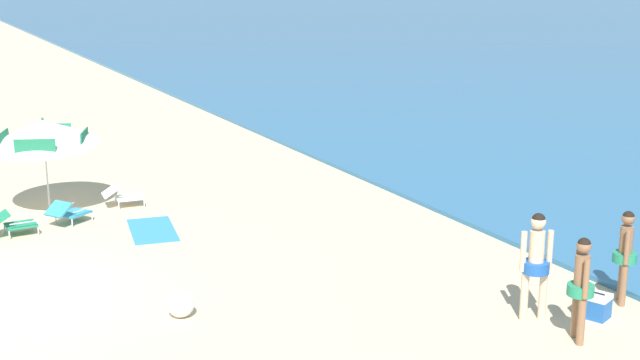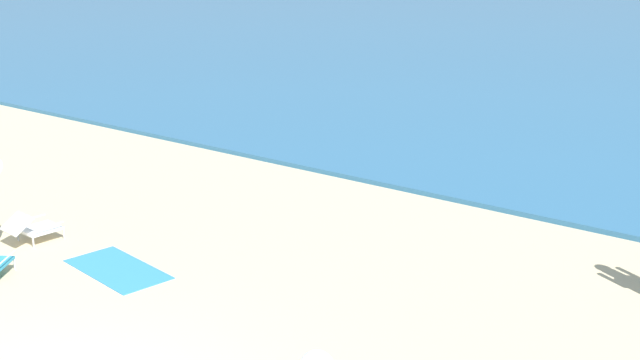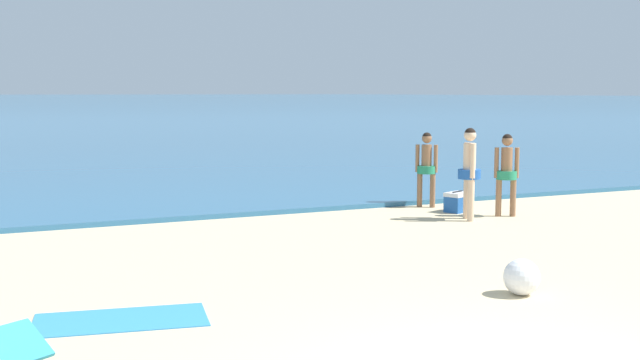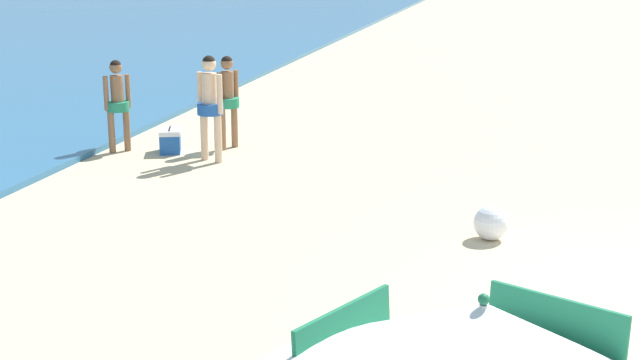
{
  "view_description": "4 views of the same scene",
  "coord_description": "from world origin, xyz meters",
  "px_view_note": "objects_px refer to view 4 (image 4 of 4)",
  "views": [
    {
      "loc": [
        14.18,
        -1.45,
        5.51
      ],
      "look_at": [
        -0.62,
        6.33,
        1.18
      ],
      "focal_mm": 48.21,
      "sensor_mm": 36.0,
      "label": 1
    },
    {
      "loc": [
        7.49,
        -4.87,
        5.38
      ],
      "look_at": [
        -0.37,
        5.71,
        1.28
      ],
      "focal_mm": 49.51,
      "sensor_mm": 36.0,
      "label": 2
    },
    {
      "loc": [
        -3.98,
        -4.82,
        2.41
      ],
      "look_at": [
        0.52,
        5.06,
        1.18
      ],
      "focal_mm": 43.92,
      "sensor_mm": 36.0,
      "label": 3
    },
    {
      "loc": [
        -9.49,
        1.31,
        3.94
      ],
      "look_at": [
        -0.1,
        4.08,
        1.2
      ],
      "focal_mm": 53.88,
      "sensor_mm": 36.0,
      "label": 4
    }
  ],
  "objects_px": {
    "person_standing_beside": "(228,95)",
    "beach_ball": "(491,223)",
    "person_standing_near_shore": "(210,101)",
    "cooler_box": "(170,141)",
    "beach_umbrella_striped_main": "(481,355)",
    "person_wading_in": "(117,99)"
  },
  "relations": [
    {
      "from": "person_standing_near_shore",
      "to": "person_standing_beside",
      "type": "bearing_deg",
      "value": 3.66
    },
    {
      "from": "beach_umbrella_striped_main",
      "to": "person_wading_in",
      "type": "xyz_separation_m",
      "value": [
        9.85,
        7.3,
        -0.88
      ]
    },
    {
      "from": "beach_umbrella_striped_main",
      "to": "person_wading_in",
      "type": "bearing_deg",
      "value": 36.56
    },
    {
      "from": "beach_umbrella_striped_main",
      "to": "cooler_box",
      "type": "relative_size",
      "value": 5.56
    },
    {
      "from": "person_standing_near_shore",
      "to": "cooler_box",
      "type": "distance_m",
      "value": 1.27
    },
    {
      "from": "beach_umbrella_striped_main",
      "to": "beach_ball",
      "type": "distance_m",
      "value": 7.23
    },
    {
      "from": "cooler_box",
      "to": "person_wading_in",
      "type": "bearing_deg",
      "value": 104.32
    },
    {
      "from": "beach_ball",
      "to": "beach_umbrella_striped_main",
      "type": "bearing_deg",
      "value": -174.34
    },
    {
      "from": "person_standing_beside",
      "to": "cooler_box",
      "type": "height_order",
      "value": "person_standing_beside"
    },
    {
      "from": "person_wading_in",
      "to": "person_standing_beside",
      "type": "bearing_deg",
      "value": -66.05
    },
    {
      "from": "person_standing_near_shore",
      "to": "cooler_box",
      "type": "bearing_deg",
      "value": 67.87
    },
    {
      "from": "person_standing_near_shore",
      "to": "person_wading_in",
      "type": "xyz_separation_m",
      "value": [
        0.16,
        1.75,
        -0.1
      ]
    },
    {
      "from": "beach_umbrella_striped_main",
      "to": "person_standing_near_shore",
      "type": "distance_m",
      "value": 11.2
    },
    {
      "from": "person_standing_beside",
      "to": "person_wading_in",
      "type": "xyz_separation_m",
      "value": [
        -0.75,
        1.69,
        -0.02
      ]
    },
    {
      "from": "beach_ball",
      "to": "person_standing_near_shore",
      "type": "bearing_deg",
      "value": 61.25
    },
    {
      "from": "person_standing_near_shore",
      "to": "beach_ball",
      "type": "height_order",
      "value": "person_standing_near_shore"
    },
    {
      "from": "beach_umbrella_striped_main",
      "to": "cooler_box",
      "type": "xyz_separation_m",
      "value": [
        10.06,
        6.47,
        -1.59
      ]
    },
    {
      "from": "person_standing_beside",
      "to": "person_wading_in",
      "type": "relative_size",
      "value": 1.02
    },
    {
      "from": "person_standing_beside",
      "to": "cooler_box",
      "type": "xyz_separation_m",
      "value": [
        -0.54,
        0.85,
        -0.73
      ]
    },
    {
      "from": "person_wading_in",
      "to": "person_standing_near_shore",
      "type": "bearing_deg",
      "value": -95.12
    },
    {
      "from": "beach_umbrella_striped_main",
      "to": "person_wading_in",
      "type": "height_order",
      "value": "beach_umbrella_striped_main"
    },
    {
      "from": "person_standing_beside",
      "to": "beach_ball",
      "type": "distance_m",
      "value": 6.12
    }
  ]
}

